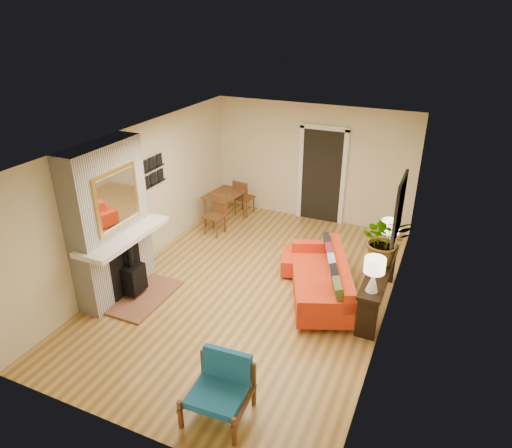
# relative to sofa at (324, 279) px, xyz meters

# --- Properties ---
(room_shell) EXTENTS (6.50, 6.50, 6.50)m
(room_shell) POSITION_rel_sofa_xyz_m (-0.61, 2.38, 0.90)
(room_shell) COLOR tan
(room_shell) RESTS_ON ground
(fireplace) EXTENTS (1.09, 1.68, 2.60)m
(fireplace) POSITION_rel_sofa_xyz_m (-3.22, -1.25, 0.90)
(fireplace) COLOR white
(fireplace) RESTS_ON ground
(sofa) EXTENTS (1.53, 2.16, 0.78)m
(sofa) POSITION_rel_sofa_xyz_m (0.00, 0.00, 0.00)
(sofa) COLOR silver
(sofa) RESTS_ON ground
(ottoman) EXTENTS (0.87, 0.87, 0.36)m
(ottoman) POSITION_rel_sofa_xyz_m (-0.61, 0.63, -0.14)
(ottoman) COLOR silver
(ottoman) RESTS_ON ground
(blue_chair) EXTENTS (0.76, 0.74, 0.75)m
(blue_chair) POSITION_rel_sofa_xyz_m (-0.45, -2.80, 0.06)
(blue_chair) COLOR brown
(blue_chair) RESTS_ON ground
(dining_table) EXTENTS (0.80, 1.62, 0.86)m
(dining_table) POSITION_rel_sofa_xyz_m (-2.80, 1.96, 0.22)
(dining_table) COLOR brown
(dining_table) RESTS_ON ground
(console_table) EXTENTS (0.34, 1.85, 0.72)m
(console_table) POSITION_rel_sofa_xyz_m (0.85, 0.07, 0.23)
(console_table) COLOR black
(console_table) RESTS_ON ground
(lamp_near) EXTENTS (0.30, 0.30, 0.54)m
(lamp_near) POSITION_rel_sofa_xyz_m (0.85, -0.60, 0.72)
(lamp_near) COLOR white
(lamp_near) RESTS_ON console_table
(lamp_far) EXTENTS (0.30, 0.30, 0.54)m
(lamp_far) POSITION_rel_sofa_xyz_m (0.85, 0.75, 0.72)
(lamp_far) COLOR white
(lamp_far) RESTS_ON console_table
(houseplant) EXTENTS (0.94, 0.89, 0.82)m
(houseplant) POSITION_rel_sofa_xyz_m (0.84, 0.27, 0.79)
(houseplant) COLOR #1E5919
(houseplant) RESTS_ON console_table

